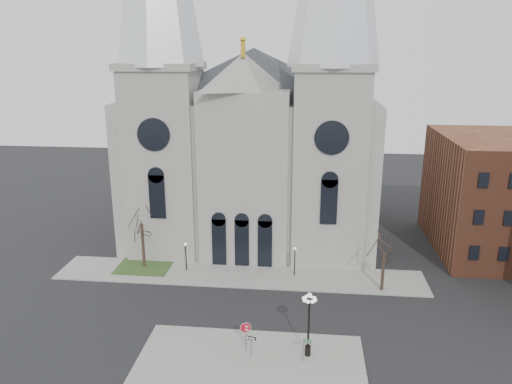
# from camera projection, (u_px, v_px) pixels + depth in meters

# --- Properties ---
(ground) EXTENTS (160.00, 160.00, 0.00)m
(ground) POSITION_uv_depth(u_px,v_px,m) (222.00, 330.00, 44.01)
(ground) COLOR black
(ground) RESTS_ON ground
(sidewalk_near) EXTENTS (18.00, 10.00, 0.14)m
(sidewalk_near) POSITION_uv_depth(u_px,v_px,m) (249.00, 366.00, 38.91)
(sidewalk_near) COLOR gray
(sidewalk_near) RESTS_ON ground
(sidewalk_far) EXTENTS (40.00, 6.00, 0.14)m
(sidewalk_far) POSITION_uv_depth(u_px,v_px,m) (239.00, 275.00, 54.50)
(sidewalk_far) COLOR gray
(sidewalk_far) RESTS_ON ground
(grass_patch) EXTENTS (6.00, 5.00, 0.18)m
(grass_patch) POSITION_uv_depth(u_px,v_px,m) (144.00, 267.00, 56.55)
(grass_patch) COLOR #2D481F
(grass_patch) RESTS_ON ground
(cathedral) EXTENTS (33.00, 26.66, 54.00)m
(cathedral) POSITION_uv_depth(u_px,v_px,m) (251.00, 95.00, 60.73)
(cathedral) COLOR gray
(cathedral) RESTS_ON ground
(bg_building_brick) EXTENTS (14.00, 18.00, 14.00)m
(bg_building_brick) POSITION_uv_depth(u_px,v_px,m) (497.00, 194.00, 60.09)
(bg_building_brick) COLOR brown
(bg_building_brick) RESTS_ON ground
(tree_left) EXTENTS (3.20, 3.20, 7.50)m
(tree_left) POSITION_uv_depth(u_px,v_px,m) (141.00, 221.00, 55.03)
(tree_left) COLOR black
(tree_left) RESTS_ON ground
(tree_right) EXTENTS (3.20, 3.20, 6.00)m
(tree_right) POSITION_uv_depth(u_px,v_px,m) (385.00, 250.00, 49.87)
(tree_right) COLOR black
(tree_right) RESTS_ON ground
(ped_lamp_left) EXTENTS (0.32, 0.32, 3.26)m
(ped_lamp_left) POSITION_uv_depth(u_px,v_px,m) (186.00, 252.00, 54.95)
(ped_lamp_left) COLOR black
(ped_lamp_left) RESTS_ON sidewalk_far
(ped_lamp_right) EXTENTS (0.32, 0.32, 3.26)m
(ped_lamp_right) POSITION_uv_depth(u_px,v_px,m) (295.00, 256.00, 53.75)
(ped_lamp_right) COLOR black
(ped_lamp_right) RESTS_ON sidewalk_far
(stop_sign) EXTENTS (0.93, 0.20, 2.60)m
(stop_sign) POSITION_uv_depth(u_px,v_px,m) (246.00, 331.00, 40.27)
(stop_sign) COLOR slate
(stop_sign) RESTS_ON sidewalk_near
(globe_lamp) EXTENTS (1.46, 1.46, 5.55)m
(globe_lamp) POSITION_uv_depth(u_px,v_px,m) (309.00, 317.00, 39.21)
(globe_lamp) COLOR black
(globe_lamp) RESTS_ON sidewalk_near
(one_way_sign) EXTENTS (0.82, 0.23, 1.90)m
(one_way_sign) POSITION_uv_depth(u_px,v_px,m) (251.00, 342.00, 39.66)
(one_way_sign) COLOR slate
(one_way_sign) RESTS_ON sidewalk_near
(street_name_sign) EXTENTS (0.65, 0.08, 2.02)m
(street_name_sign) POSITION_uv_depth(u_px,v_px,m) (304.00, 347.00, 39.10)
(street_name_sign) COLOR slate
(street_name_sign) RESTS_ON sidewalk_near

